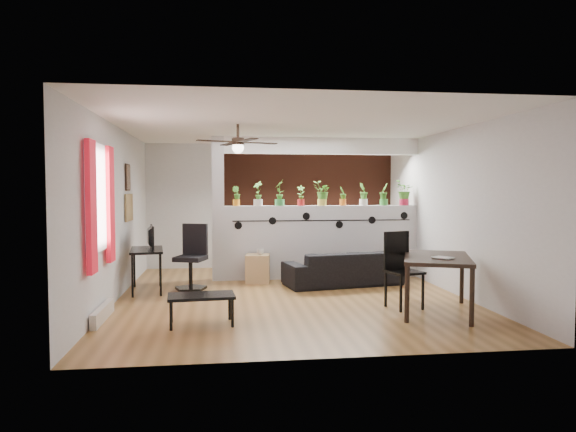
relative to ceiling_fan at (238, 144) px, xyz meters
The scene contains 30 objects.
room_shell 1.33m from the ceiling_fan, 20.56° to the left, with size 6.30×7.10×2.90m.
partition_wall 2.91m from the ceiling_fan, 48.37° to the left, with size 3.60×0.18×1.35m, color #BCBCC1.
ceiling_header 2.41m from the ceiling_fan, 48.37° to the left, with size 3.60×0.18×0.30m, color white.
pier_column 2.09m from the ceiling_fan, 99.77° to the left, with size 0.22×0.20×2.60m, color #BCBCC1.
brick_panel 3.78m from the ceiling_fan, 63.93° to the left, with size 3.90×0.05×2.60m, color #A84B31.
vine_decal 2.64m from the ceiling_fan, 46.80° to the left, with size 3.31×0.01×0.30m.
window_assembly 2.13m from the ceiling_fan, 152.87° to the right, with size 0.09×1.30×1.55m.
baseboard_heater 2.96m from the ceiling_fan, 152.65° to the right, with size 0.08×1.00×0.18m, color silver.
corkboard 2.38m from the ceiling_fan, 144.85° to the left, with size 0.03×0.60×0.45m, color olive.
framed_art 2.19m from the ceiling_fan, 145.97° to the left, with size 0.03×0.34×0.44m.
ceiling_fan is the anchor object (origin of this frame).
potted_plant_0 1.96m from the ceiling_fan, 89.36° to the left, with size 0.22×0.20×0.36m.
potted_plant_1 1.98m from the ceiling_fan, 77.02° to the left, with size 0.30×0.30×0.45m.
potted_plant_2 2.10m from the ceiling_fan, 65.77° to the left, with size 0.28×0.31×0.48m.
potted_plant_3 2.30m from the ceiling_fan, 56.20° to the left, with size 0.20×0.16×0.38m.
potted_plant_4 2.51m from the ceiling_fan, 48.37° to the left, with size 0.28×0.25×0.46m.
potted_plant_5 2.80m from the ceiling_fan, 42.06° to the left, with size 0.21×0.22×0.36m.
potted_plant_6 3.08m from the ceiling_fan, 36.98° to the left, with size 0.26×0.28×0.43m.
potted_plant_7 3.40m from the ceiling_fan, 32.88° to the left, with size 0.27×0.27×0.42m.
potted_plant_8 3.72m from the ceiling_fan, 29.51° to the left, with size 0.32×0.32×0.48m.
sofa 2.94m from the ceiling_fan, 30.37° to the left, with size 1.90×0.75×0.56m, color black.
cube_shelf 2.56m from the ceiling_fan, 75.42° to the left, with size 0.41×0.37×0.50m, color tan.
cup 2.33m from the ceiling_fan, 73.60° to the left, with size 0.12×0.12×0.10m, color gray.
computer_desk 2.41m from the ceiling_fan, 147.76° to the left, with size 0.62×1.01×0.69m.
monitor 2.36m from the ceiling_fan, 143.72° to the left, with size 0.06×0.36×0.20m, color black.
office_chair 2.19m from the ceiling_fan, 128.12° to the left, with size 0.57×0.58×1.06m.
dining_table 3.25m from the ceiling_fan, 21.36° to the right, with size 1.28×1.59×0.76m.
book 3.24m from the ceiling_fan, 27.74° to the right, with size 0.18×0.25×0.02m, color gray.
folding_chair 2.88m from the ceiling_fan, 16.30° to the right, with size 0.53×0.53×1.06m.
coffee_table 2.41m from the ceiling_fan, 111.05° to the right, with size 0.83×0.51×0.37m.
Camera 1 is at (-1.03, -7.84, 1.65)m, focal length 32.00 mm.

